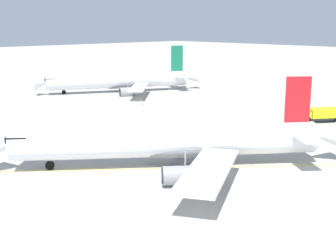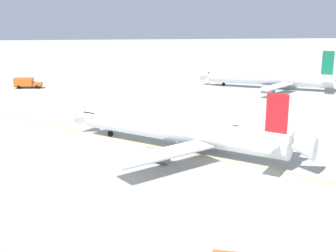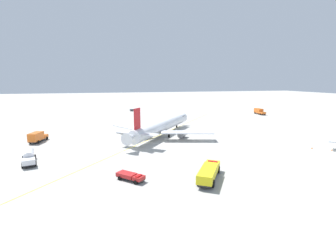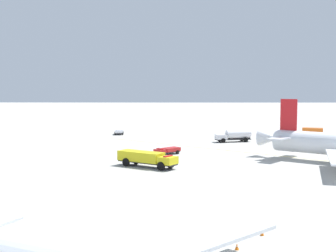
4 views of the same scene
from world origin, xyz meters
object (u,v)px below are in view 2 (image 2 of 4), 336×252
at_px(airliner_secondary, 271,79).
at_px(safety_cone_mid, 268,98).
at_px(safety_cone_near, 263,101).
at_px(airliner_main, 180,132).
at_px(catering_truck_truck_extra, 26,83).

xyz_separation_m(airliner_secondary, safety_cone_mid, (-15.50, 5.94, -2.57)).
distance_m(airliner_secondary, safety_cone_near, 21.28).
bearing_deg(airliner_main, airliner_secondary, -84.94).
height_order(airliner_secondary, safety_cone_mid, airliner_secondary).
xyz_separation_m(airliner_secondary, safety_cone_near, (-19.25, 8.71, -2.57)).
bearing_deg(airliner_main, safety_cone_near, -88.59).
distance_m(airliner_secondary, safety_cone_mid, 16.80).
bearing_deg(safety_cone_near, catering_truck_truck_extra, 66.53).
bearing_deg(airliner_main, safety_cone_mid, -88.65).
bearing_deg(safety_cone_mid, catering_truck_truck_extra, 70.18).
relative_size(catering_truck_truck_extra, safety_cone_mid, 14.74).
height_order(airliner_main, airliner_secondary, airliner_secondary).
height_order(airliner_main, catering_truck_truck_extra, airliner_main).
bearing_deg(airliner_secondary, safety_cone_near, 91.38).
xyz_separation_m(airliner_main, catering_truck_truck_extra, (64.07, 38.29, -1.39)).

